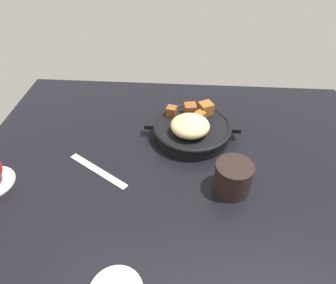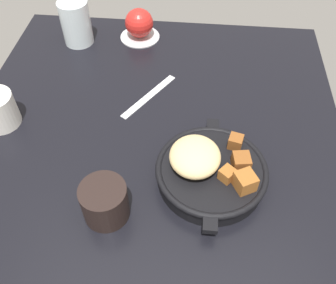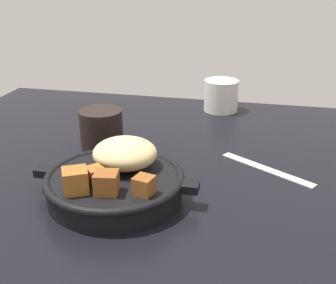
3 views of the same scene
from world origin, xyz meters
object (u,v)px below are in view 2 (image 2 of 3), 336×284
butter_knife (149,96)px  red_apple (139,23)px  coffee_mug_dark (105,202)px  cast_iron_skillet (210,170)px  water_glass_tall (76,23)px

butter_knife → red_apple: bearing=45.9°
coffee_mug_dark → cast_iron_skillet: bearing=-63.0°
red_apple → butter_knife: (-22.83, -5.45, -4.08)cm
butter_knife → coffee_mug_dark: size_ratio=2.19×
cast_iron_skillet → butter_knife: 25.69cm
cast_iron_skillet → red_apple: bearing=23.7°
butter_knife → cast_iron_skillet: bearing=-114.4°
red_apple → coffee_mug_dark: 53.07cm
coffee_mug_dark → water_glass_tall: bearing=19.6°
butter_knife → water_glass_tall: size_ratio=1.56×
water_glass_tall → butter_knife: bearing=-132.8°
red_apple → coffee_mug_dark: bearing=-177.7°
butter_knife → water_glass_tall: bearing=79.7°
red_apple → butter_knife: 23.83cm
butter_knife → coffee_mug_dark: (-30.19, 3.29, 3.37)cm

